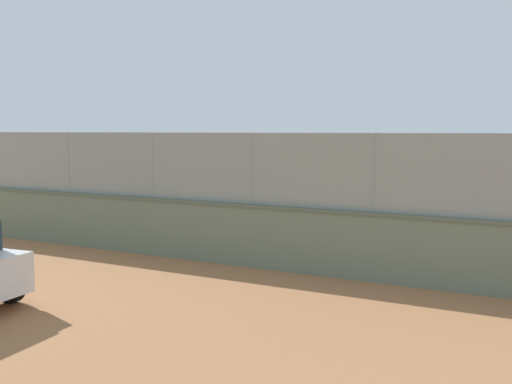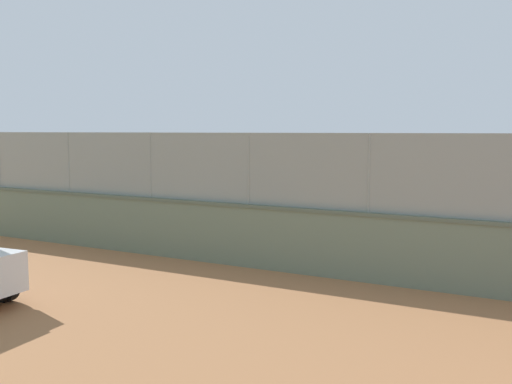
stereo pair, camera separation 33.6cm
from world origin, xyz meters
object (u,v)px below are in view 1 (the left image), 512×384
object	(u,v)px
player_baseline_waiting	(156,196)
courtside_bench	(91,221)
sports_ball	(308,215)
player_crossing_court	(282,207)
player_at_service_line	(346,190)
spare_ball_by_wall	(336,255)

from	to	relation	value
player_baseline_waiting	courtside_bench	size ratio (longest dim) A/B	0.91
sports_ball	courtside_bench	world-z (taller)	courtside_bench
player_baseline_waiting	courtside_bench	world-z (taller)	player_baseline_waiting
player_baseline_waiting	player_crossing_court	bearing A→B (deg)	166.75
player_at_service_line	player_baseline_waiting	distance (m)	7.58
player_baseline_waiting	spare_ball_by_wall	distance (m)	9.46
player_baseline_waiting	courtside_bench	bearing A→B (deg)	94.81
spare_ball_by_wall	courtside_bench	world-z (taller)	courtside_bench
player_baseline_waiting	player_crossing_court	distance (m)	6.07
player_at_service_line	spare_ball_by_wall	distance (m)	8.27
spare_ball_by_wall	player_at_service_line	bearing A→B (deg)	-74.85
player_baseline_waiting	courtside_bench	xyz separation A→B (m)	(-0.35, 4.15, -0.39)
player_at_service_line	courtside_bench	bearing A→B (deg)	53.34
player_at_service_line	player_crossing_court	world-z (taller)	player_at_service_line
player_at_service_line	player_crossing_court	distance (m)	5.44
player_at_service_line	sports_ball	world-z (taller)	player_at_service_line
player_baseline_waiting	spare_ball_by_wall	xyz separation A→B (m)	(-8.58, 3.91, -0.78)
sports_ball	spare_ball_by_wall	xyz separation A→B (m)	(-3.32, 6.71, 0.01)
player_crossing_court	sports_ball	size ratio (longest dim) A/B	11.32
player_at_service_line	courtside_bench	distance (m)	10.20
player_at_service_line	player_baseline_waiting	size ratio (longest dim) A/B	1.17
player_at_service_line	sports_ball	bearing A→B (deg)	46.20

